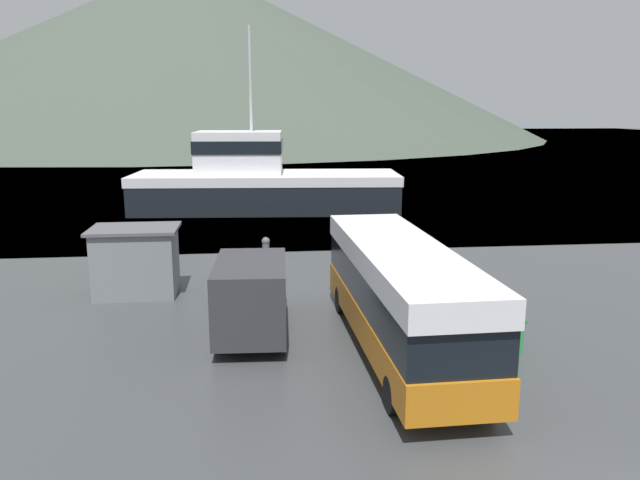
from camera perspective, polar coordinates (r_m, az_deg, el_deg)
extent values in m
plane|color=#3D5160|center=(150.86, -3.81, 9.30)|extent=(240.00, 240.00, 0.00)
cone|color=#3D473D|center=(164.42, -11.87, 16.56)|extent=(170.27, 170.27, 41.60)
cube|color=#B26614|center=(18.76, 7.22, -7.32)|extent=(2.76, 10.80, 0.97)
cube|color=black|center=(18.44, 7.31, -4.28)|extent=(2.70, 10.59, 1.11)
cube|color=silver|center=(18.21, 7.38, -1.57)|extent=(2.76, 10.80, 0.69)
cube|color=black|center=(23.57, 3.96, -1.10)|extent=(2.22, 0.11, 1.49)
cylinder|color=black|center=(22.17, 1.93, -5.48)|extent=(0.32, 0.91, 0.90)
cylinder|color=black|center=(22.63, 7.50, -5.21)|extent=(0.32, 0.91, 0.90)
cylinder|color=black|center=(15.31, 6.70, -13.87)|extent=(0.32, 0.91, 0.90)
cylinder|color=black|center=(15.97, 14.65, -13.06)|extent=(0.32, 0.91, 0.90)
cube|color=#2D2D33|center=(19.39, -6.34, -5.11)|extent=(2.33, 3.98, 2.15)
cube|color=#2D2D33|center=(22.19, -5.97, -4.20)|extent=(2.22, 1.77, 1.18)
cube|color=black|center=(21.15, -6.12, -2.30)|extent=(1.82, 0.15, 0.75)
cylinder|color=black|center=(22.21, -8.45, -5.85)|extent=(0.25, 0.71, 0.70)
cylinder|color=black|center=(22.12, -3.46, -5.81)|extent=(0.25, 0.71, 0.70)
cylinder|color=black|center=(18.98, -9.33, -9.02)|extent=(0.25, 0.71, 0.70)
cylinder|color=black|center=(18.88, -3.44, -9.00)|extent=(0.25, 0.71, 0.70)
cube|color=black|center=(44.13, -4.93, 4.42)|extent=(18.61, 7.31, 2.61)
cube|color=silver|center=(44.01, -4.96, 5.68)|extent=(18.80, 7.38, 0.65)
cube|color=silver|center=(43.98, -7.39, 7.95)|extent=(6.12, 4.61, 2.89)
cube|color=black|center=(43.95, -7.41, 8.51)|extent=(6.25, 4.74, 0.87)
cylinder|color=#B2B2B7|center=(43.84, -6.40, 14.42)|extent=(0.20, 0.20, 6.99)
cube|color=#287F3D|center=(19.60, 16.12, -8.27)|extent=(1.06, 0.96, 0.96)
cube|color=#226C34|center=(19.42, 16.21, -6.79)|extent=(1.17, 1.06, 0.11)
cube|color=slate|center=(25.06, -16.45, -1.99)|extent=(3.01, 2.20, 2.52)
cube|color=#4C4C51|center=(24.78, -16.63, 0.97)|extent=(3.31, 2.42, 0.12)
cylinder|color=#4C4C51|center=(30.33, -4.97, -0.93)|extent=(0.35, 0.35, 0.68)
sphere|color=#4C4C51|center=(30.24, -4.98, -0.11)|extent=(0.40, 0.40, 0.40)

